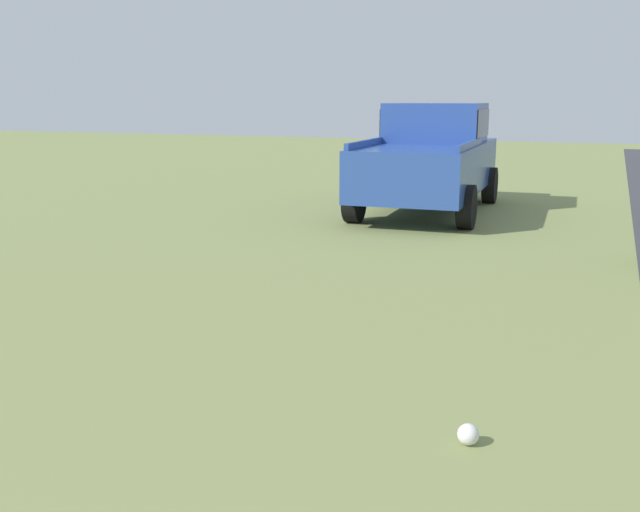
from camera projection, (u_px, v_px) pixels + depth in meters
pickup_truck at (431, 155)px, 14.08m from camera, size 5.10×2.42×2.09m
litter_bag_by_mailbox at (468, 434)px, 4.63m from camera, size 0.14×0.14×0.14m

